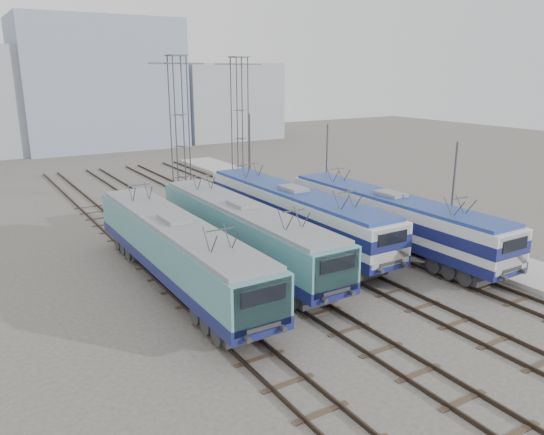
{
  "coord_description": "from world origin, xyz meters",
  "views": [
    {
      "loc": [
        -16.02,
        -17.97,
        10.87
      ],
      "look_at": [
        -0.63,
        7.0,
        2.72
      ],
      "focal_mm": 35.0,
      "sensor_mm": 36.0,
      "label": 1
    }
  ],
  "objects_px": {
    "catenary_tower_west": "(180,126)",
    "locomotive_far_left": "(177,248)",
    "mast_mid": "(326,170)",
    "locomotive_center_left": "(245,230)",
    "locomotive_far_right": "(391,216)",
    "locomotive_center_right": "(295,211)",
    "mast_rear": "(250,151)",
    "mast_front": "(452,202)",
    "catenary_tower_east": "(240,120)"
  },
  "relations": [
    {
      "from": "locomotive_center_right",
      "to": "locomotive_far_right",
      "type": "bearing_deg",
      "value": -41.39
    },
    {
      "from": "locomotive_far_right",
      "to": "mast_rear",
      "type": "height_order",
      "value": "mast_rear"
    },
    {
      "from": "locomotive_far_left",
      "to": "locomotive_far_right",
      "type": "relative_size",
      "value": 1.02
    },
    {
      "from": "locomotive_far_left",
      "to": "catenary_tower_east",
      "type": "distance_m",
      "value": 22.61
    },
    {
      "from": "locomotive_center_right",
      "to": "mast_front",
      "type": "height_order",
      "value": "mast_front"
    },
    {
      "from": "mast_mid",
      "to": "locomotive_far_right",
      "type": "bearing_deg",
      "value": -101.57
    },
    {
      "from": "locomotive_center_left",
      "to": "mast_rear",
      "type": "distance_m",
      "value": 21.62
    },
    {
      "from": "catenary_tower_west",
      "to": "locomotive_center_left",
      "type": "bearing_deg",
      "value": -98.73
    },
    {
      "from": "mast_rear",
      "to": "locomotive_far_right",
      "type": "bearing_deg",
      "value": -95.03
    },
    {
      "from": "catenary_tower_east",
      "to": "mast_front",
      "type": "xyz_separation_m",
      "value": [
        2.1,
        -22.0,
        -3.14
      ]
    },
    {
      "from": "catenary_tower_west",
      "to": "locomotive_far_right",
      "type": "bearing_deg",
      "value": -68.39
    },
    {
      "from": "locomotive_far_left",
      "to": "mast_front",
      "type": "bearing_deg",
      "value": -15.39
    },
    {
      "from": "mast_rear",
      "to": "catenary_tower_east",
      "type": "bearing_deg",
      "value": -136.4
    },
    {
      "from": "locomotive_center_left",
      "to": "mast_front",
      "type": "relative_size",
      "value": 2.46
    },
    {
      "from": "locomotive_center_right",
      "to": "mast_rear",
      "type": "distance_m",
      "value": 18.26
    },
    {
      "from": "catenary_tower_east",
      "to": "locomotive_center_right",
      "type": "bearing_deg",
      "value": -105.75
    },
    {
      "from": "locomotive_center_left",
      "to": "mast_rear",
      "type": "relative_size",
      "value": 2.46
    },
    {
      "from": "locomotive_far_left",
      "to": "locomotive_far_right",
      "type": "height_order",
      "value": "locomotive_far_left"
    },
    {
      "from": "catenary_tower_west",
      "to": "mast_mid",
      "type": "relative_size",
      "value": 1.71
    },
    {
      "from": "mast_front",
      "to": "catenary_tower_west",
      "type": "bearing_deg",
      "value": 113.27
    },
    {
      "from": "catenary_tower_west",
      "to": "mast_front",
      "type": "bearing_deg",
      "value": -66.73
    },
    {
      "from": "catenary_tower_east",
      "to": "mast_rear",
      "type": "distance_m",
      "value": 4.28
    },
    {
      "from": "mast_front",
      "to": "mast_mid",
      "type": "height_order",
      "value": "same"
    },
    {
      "from": "locomotive_far_left",
      "to": "locomotive_center_right",
      "type": "distance_m",
      "value": 9.4
    },
    {
      "from": "locomotive_far_left",
      "to": "locomotive_far_right",
      "type": "distance_m",
      "value": 13.56
    },
    {
      "from": "catenary_tower_east",
      "to": "mast_mid",
      "type": "height_order",
      "value": "catenary_tower_east"
    },
    {
      "from": "catenary_tower_west",
      "to": "mast_mid",
      "type": "height_order",
      "value": "catenary_tower_west"
    },
    {
      "from": "catenary_tower_west",
      "to": "locomotive_far_left",
      "type": "bearing_deg",
      "value": -113.17
    },
    {
      "from": "locomotive_far_right",
      "to": "mast_rear",
      "type": "bearing_deg",
      "value": 84.97
    },
    {
      "from": "locomotive_center_right",
      "to": "catenary_tower_west",
      "type": "xyz_separation_m",
      "value": [
        -2.25,
        13.07,
        4.38
      ]
    },
    {
      "from": "mast_mid",
      "to": "catenary_tower_west",
      "type": "bearing_deg",
      "value": 137.07
    },
    {
      "from": "locomotive_far_right",
      "to": "mast_mid",
      "type": "relative_size",
      "value": 2.45
    },
    {
      "from": "catenary_tower_east",
      "to": "locomotive_far_left",
      "type": "bearing_deg",
      "value": -126.7
    },
    {
      "from": "mast_mid",
      "to": "locomotive_center_right",
      "type": "bearing_deg",
      "value": -141.38
    },
    {
      "from": "locomotive_far_right",
      "to": "catenary_tower_east",
      "type": "distance_m",
      "value": 19.55
    },
    {
      "from": "catenary_tower_west",
      "to": "mast_rear",
      "type": "relative_size",
      "value": 1.71
    },
    {
      "from": "locomotive_far_left",
      "to": "catenary_tower_east",
      "type": "xyz_separation_m",
      "value": [
        13.25,
        17.77,
        4.45
      ]
    },
    {
      "from": "catenary_tower_west",
      "to": "locomotive_center_right",
      "type": "bearing_deg",
      "value": -80.23
    },
    {
      "from": "locomotive_far_left",
      "to": "mast_rear",
      "type": "bearing_deg",
      "value": 52.18
    },
    {
      "from": "locomotive_center_left",
      "to": "locomotive_far_right",
      "type": "relative_size",
      "value": 1.01
    },
    {
      "from": "locomotive_center_right",
      "to": "catenary_tower_east",
      "type": "relative_size",
      "value": 1.48
    },
    {
      "from": "catenary_tower_west",
      "to": "mast_mid",
      "type": "bearing_deg",
      "value": -42.93
    },
    {
      "from": "locomotive_center_left",
      "to": "catenary_tower_west",
      "type": "relative_size",
      "value": 1.44
    },
    {
      "from": "locomotive_center_right",
      "to": "mast_front",
      "type": "bearing_deg",
      "value": -47.49
    },
    {
      "from": "mast_rear",
      "to": "locomotive_center_left",
      "type": "bearing_deg",
      "value": -120.18
    },
    {
      "from": "locomotive_center_right",
      "to": "mast_mid",
      "type": "xyz_separation_m",
      "value": [
        6.35,
        5.07,
        1.24
      ]
    },
    {
      "from": "locomotive_center_right",
      "to": "mast_mid",
      "type": "relative_size",
      "value": 2.53
    },
    {
      "from": "locomotive_center_right",
      "to": "catenary_tower_east",
      "type": "height_order",
      "value": "catenary_tower_east"
    },
    {
      "from": "locomotive_far_left",
      "to": "mast_rear",
      "type": "distance_m",
      "value": 25.07
    },
    {
      "from": "locomotive_center_right",
      "to": "catenary_tower_east",
      "type": "xyz_separation_m",
      "value": [
        4.25,
        15.07,
        4.38
      ]
    }
  ]
}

